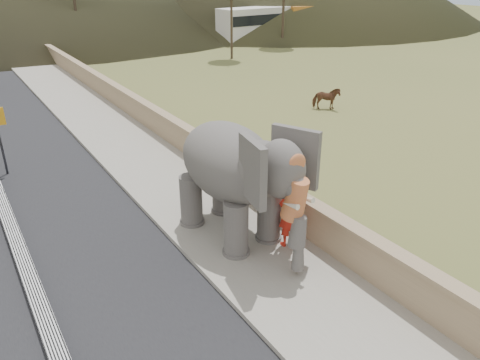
# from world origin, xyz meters

# --- Properties ---
(ground) EXTENTS (160.00, 160.00, 0.00)m
(ground) POSITION_xyz_m (0.00, 0.00, 0.00)
(ground) COLOR olive
(ground) RESTS_ON ground
(walkway) EXTENTS (3.00, 120.00, 0.15)m
(walkway) POSITION_xyz_m (0.00, 10.00, 0.07)
(walkway) COLOR #9E9687
(walkway) RESTS_ON ground
(parapet) EXTENTS (0.30, 120.00, 1.10)m
(parapet) POSITION_xyz_m (1.65, 10.00, 0.55)
(parapet) COLOR tan
(parapet) RESTS_ON ground
(cow) EXTENTS (1.45, 1.28, 1.14)m
(cow) POSITION_xyz_m (10.52, 11.83, 0.57)
(cow) COLOR brown
(cow) RESTS_ON ground
(distant_car) EXTENTS (4.54, 2.87, 1.44)m
(distant_car) POSITION_xyz_m (18.40, 36.41, 0.72)
(distant_car) COLOR silver
(distant_car) RESTS_ON ground
(bus_white) EXTENTS (11.16, 3.31, 3.10)m
(bus_white) POSITION_xyz_m (22.52, 33.61, 1.55)
(bus_white) COLOR white
(bus_white) RESTS_ON ground
(bus_orange) EXTENTS (11.25, 4.17, 3.10)m
(bus_orange) POSITION_xyz_m (29.83, 32.37, 1.55)
(bus_orange) COLOR #C77423
(bus_orange) RESTS_ON ground
(elephant_and_man) EXTENTS (2.70, 4.60, 3.17)m
(elephant_and_man) POSITION_xyz_m (0.02, 3.93, 1.72)
(elephant_and_man) COLOR #65605B
(elephant_and_man) RESTS_ON ground
(trees) EXTENTS (48.24, 44.06, 8.97)m
(trees) POSITION_xyz_m (1.69, 28.72, 4.14)
(trees) COLOR #473828
(trees) RESTS_ON ground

